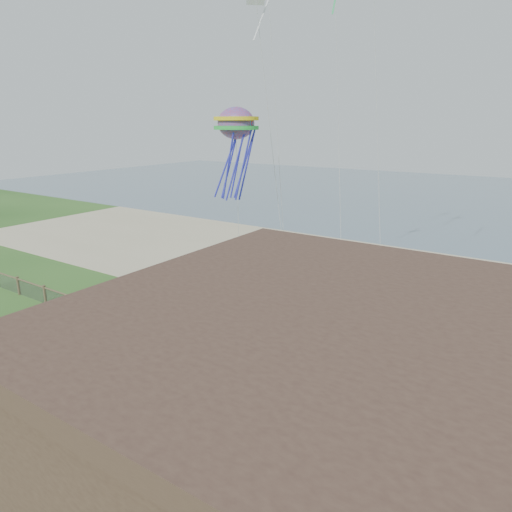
{
  "coord_description": "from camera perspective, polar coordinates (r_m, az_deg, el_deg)",
  "views": [
    {
      "loc": [
        13.72,
        -8.81,
        10.89
      ],
      "look_at": [
        2.5,
        8.0,
        5.0
      ],
      "focal_mm": 32.0,
      "sensor_mm": 36.0,
      "label": 1
    }
  ],
  "objects": [
    {
      "name": "ground",
      "position": [
        19.61,
        -20.54,
        -18.67
      ],
      "size": [
        160.0,
        160.0,
        0.0
      ],
      "primitive_type": "plane",
      "color": "#2D581E",
      "rests_on": "ground"
    },
    {
      "name": "sand_beach",
      "position": [
        35.44,
        9.25,
        -1.87
      ],
      "size": [
        72.0,
        20.0,
        0.02
      ],
      "primitive_type": "cube",
      "color": "#C3B68D",
      "rests_on": "ground"
    },
    {
      "name": "ocean",
      "position": [
        76.84,
        23.26,
        6.78
      ],
      "size": [
        160.0,
        68.0,
        0.02
      ],
      "primitive_type": "cube",
      "color": "slate",
      "rests_on": "ground"
    },
    {
      "name": "chainlink_fence",
      "position": [
        22.68,
        -8.23,
        -11.06
      ],
      "size": [
        36.2,
        0.2,
        1.25
      ],
      "primitive_type": null,
      "color": "brown",
      "rests_on": "ground"
    },
    {
      "name": "motel_deck",
      "position": [
        17.45,
        26.17,
        -23.26
      ],
      "size": [
        15.0,
        2.0,
        0.5
      ],
      "primitive_type": "cube",
      "color": "brown",
      "rests_on": "ground"
    },
    {
      "name": "picnic_table",
      "position": [
        19.94,
        -6.17,
        -15.55
      ],
      "size": [
        2.43,
        2.19,
        0.84
      ],
      "primitive_type": null,
      "rotation": [
        0.0,
        0.0,
        0.43
      ],
      "color": "brown",
      "rests_on": "ground"
    },
    {
      "name": "octopus_kite",
      "position": [
        27.57,
        -2.49,
        13.06
      ],
      "size": [
        3.48,
        3.03,
        5.98
      ],
      "primitive_type": null,
      "rotation": [
        0.0,
        0.0,
        -0.4
      ],
      "color": "red"
    },
    {
      "name": "kite_white",
      "position": [
        28.09,
        -0.01,
        28.81
      ],
      "size": [
        2.03,
        2.06,
        2.54
      ],
      "primitive_type": null,
      "rotation": [
        0.44,
        0.0,
        0.74
      ],
      "color": "silver"
    }
  ]
}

